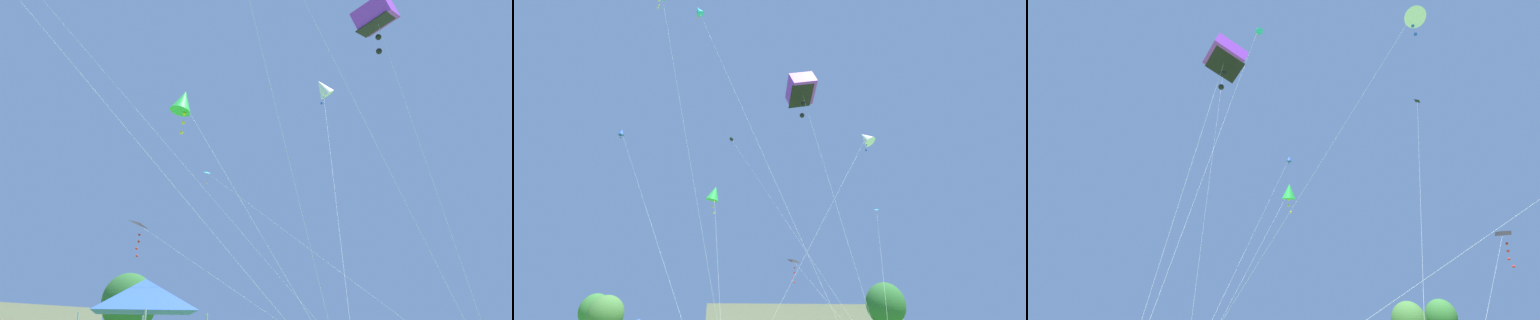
# 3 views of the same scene
# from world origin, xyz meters

# --- Properties ---
(tree_far_right) EXTENTS (5.61, 5.05, 8.46)m
(tree_far_right) POSITION_xyz_m (20.77, 34.68, 5.47)
(tree_far_right) COLOR brown
(tree_far_right) RESTS_ON ground
(festival_tent) EXTENTS (2.98, 2.98, 3.67)m
(festival_tent) POSITION_xyz_m (-7.57, 5.30, 3.17)
(festival_tent) COLOR #B7B7BC
(festival_tent) RESTS_ON ground
(kite_purple_box_0) EXTENTS (2.87, 3.95, 16.00)m
(kite_purple_box_0) POSITION_xyz_m (0.13, 0.22, 15.15)
(kite_purple_box_0) COLOR silver
(kite_purple_box_0) RESTS_ON ground
(kite_black_delta_1) EXTENTS (3.23, 13.33, 8.80)m
(kite_black_delta_1) POSITION_xyz_m (3.28, 16.49, 8.29)
(kite_black_delta_1) COLOR silver
(kite_black_delta_1) RESTS_ON ground
(kite_black_delta_2) EXTENTS (8.67, 17.78, 23.08)m
(kite_black_delta_2) POSITION_xyz_m (-2.32, 20.11, 21.59)
(kite_black_delta_2) COLOR silver
(kite_black_delta_2) RESTS_ON ground
(kite_green_diamond_4) EXTENTS (1.79, 7.30, 11.80)m
(kite_green_diamond_4) POSITION_xyz_m (-4.24, 7.02, 11.19)
(kite_green_diamond_4) COLOR silver
(kite_green_diamond_4) RESTS_ON ground
(kite_cyan_delta_6) EXTENTS (12.22, 23.07, 14.90)m
(kite_cyan_delta_6) POSITION_xyz_m (12.96, 18.43, 13.78)
(kite_cyan_delta_6) COLOR silver
(kite_cyan_delta_6) RESTS_ON ground
(kite_white_diamond_8) EXTENTS (10.85, 6.37, 16.46)m
(kite_white_diamond_8) POSITION_xyz_m (6.47, 5.89, 15.71)
(kite_white_diamond_8) COLOR silver
(kite_white_diamond_8) RESTS_ON ground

